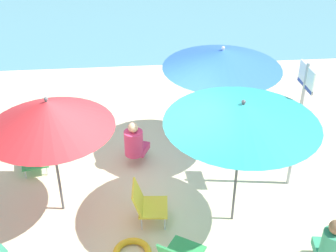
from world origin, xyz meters
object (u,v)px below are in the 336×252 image
Objects in this scene: person_b at (330,245)px; beach_chair_a at (265,113)px; umbrella_red at (48,115)px; person_a at (135,143)px; umbrella_teal at (242,114)px; beach_chair_c at (146,203)px; beach_chair_e at (34,154)px; beach_chair_b at (225,102)px; warning_sign at (301,109)px; umbrella_blue at (223,59)px.

beach_chair_a is at bearing 5.15° from person_b.
person_b is (3.73, -1.58, -1.29)m from umbrella_red.
person_b is (2.53, -2.71, 0.04)m from person_a.
umbrella_teal is 3.34m from beach_chair_a.
beach_chair_c reaches higher than beach_chair_e.
warning_sign is (0.64, -2.43, 1.19)m from beach_chair_b.
beach_chair_c is at bearing -16.37° from umbrella_red.
umbrella_teal is (-0.10, -1.92, 0.04)m from umbrella_blue.
beach_chair_a is at bearing 71.95° from beach_chair_b.
beach_chair_b is at bearing 63.87° from beach_chair_c.
person_a is at bearing -30.90° from beach_chair_b.
warning_sign is (4.44, -0.88, 1.20)m from beach_chair_e.
umbrella_blue is 3.15× the size of beach_chair_c.
umbrella_teal is at bearing 51.45° from person_b.
beach_chair_e is at bearing 165.37° from warning_sign.
beach_chair_a is at bearing 65.11° from umbrella_teal.
umbrella_red is 4.25m from person_b.
person_a is at bearing 77.04° from beach_chair_e.
beach_chair_e is at bearing -47.98° from beach_chair_b.
beach_chair_b is (0.41, 1.30, -1.60)m from umbrella_blue.
umbrella_red reaches higher than beach_chair_e.
beach_chair_b is 1.07× the size of beach_chair_c.
umbrella_blue reaches higher than beach_chair_c.
umbrella_red is 0.94× the size of umbrella_teal.
beach_chair_e is at bearing -175.79° from umbrella_blue.
beach_chair_a is at bearing 29.17° from umbrella_red.
beach_chair_a is 4.62m from beach_chair_e.
person_b is (2.40, -1.19, 0.13)m from beach_chair_c.
umbrella_blue is 1.60m from warning_sign.
umbrella_blue is at bearing 83.43° from beach_chair_e.
person_b is (0.96, -3.03, -1.40)m from umbrella_blue.
person_b is at bearing 46.63° from beach_chair_e.
warning_sign is (3.83, 0.31, -0.29)m from umbrella_red.
person_a is (-1.47, 1.60, -1.48)m from umbrella_teal.
umbrella_blue is 2.10m from beach_chair_b.
beach_chair_a is 2.20m from warning_sign.
umbrella_red is 2.28× the size of person_a.
umbrella_red is 2.57× the size of beach_chair_a.
beach_chair_e is at bearing 65.18° from person_b.
umbrella_blue is 2.07m from beach_chair_a.
umbrella_red is 2.14× the size of person_b.
umbrella_teal is 2.63m from person_a.
person_b reaches higher than beach_chair_c.
person_b reaches higher than beach_chair_e.
warning_sign reaches higher than beach_chair_c.
beach_chair_c reaches higher than beach_chair_a.
person_b reaches higher than person_a.
umbrella_teal reaches higher than umbrella_red.
umbrella_blue is 2.79m from beach_chair_c.
umbrella_blue reaches higher than beach_chair_e.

